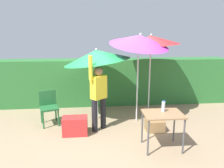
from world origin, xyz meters
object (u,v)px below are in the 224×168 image
(umbrella_orange, at_px, (96,56))
(chair_plastic, at_px, (49,105))
(folding_table, at_px, (163,118))
(person_vendor, at_px, (99,94))
(bottle_water, at_px, (163,106))
(umbrella_yellow, at_px, (139,40))
(crate_cardboard, at_px, (155,125))
(cooler_box, at_px, (75,126))
(umbrella_rainbow, at_px, (151,41))

(umbrella_orange, height_order, chair_plastic, umbrella_orange)
(umbrella_orange, bearing_deg, folding_table, -52.76)
(folding_table, bearing_deg, person_vendor, 141.58)
(chair_plastic, xyz_separation_m, bottle_water, (2.61, -1.40, 0.38))
(umbrella_yellow, relative_size, chair_plastic, 2.83)
(folding_table, bearing_deg, crate_cardboard, 83.57)
(umbrella_orange, xyz_separation_m, cooler_box, (-0.55, -0.92, -1.55))
(chair_plastic, height_order, crate_cardboard, chair_plastic)
(umbrella_yellow, xyz_separation_m, crate_cardboard, (0.30, -0.68, -2.04))
(chair_plastic, xyz_separation_m, crate_cardboard, (2.67, -0.69, -0.37))
(folding_table, xyz_separation_m, bottle_water, (0.03, 0.09, 0.21))
(crate_cardboard, bearing_deg, chair_plastic, 165.63)
(umbrella_yellow, relative_size, folding_table, 3.15)
(cooler_box, relative_size, bottle_water, 2.43)
(umbrella_yellow, bearing_deg, cooler_box, -157.12)
(chair_plastic, distance_m, crate_cardboard, 2.79)
(chair_plastic, relative_size, folding_table, 1.11)
(umbrella_yellow, distance_m, bottle_water, 1.92)
(cooler_box, bearing_deg, crate_cardboard, 0.44)
(chair_plastic, bearing_deg, crate_cardboard, -14.37)
(chair_plastic, relative_size, cooler_box, 1.52)
(folding_table, bearing_deg, bottle_water, 72.56)
(umbrella_orange, distance_m, umbrella_yellow, 1.19)
(umbrella_rainbow, height_order, umbrella_yellow, umbrella_yellow)
(umbrella_yellow, xyz_separation_m, chair_plastic, (-2.37, 0.00, -1.67))
(person_vendor, distance_m, folding_table, 1.65)
(umbrella_rainbow, distance_m, cooler_box, 3.11)
(person_vendor, bearing_deg, cooler_box, -159.02)
(cooler_box, bearing_deg, umbrella_yellow, 22.88)
(bottle_water, bearing_deg, chair_plastic, 151.74)
(umbrella_rainbow, height_order, person_vendor, umbrella_rainbow)
(umbrella_rainbow, height_order, folding_table, umbrella_rainbow)
(folding_table, bearing_deg, cooler_box, 156.85)
(umbrella_yellow, relative_size, person_vendor, 1.34)
(crate_cardboard, bearing_deg, umbrella_yellow, 113.79)
(umbrella_rainbow, distance_m, umbrella_yellow, 0.71)
(umbrella_rainbow, xyz_separation_m, bottle_water, (-0.21, -1.94, -1.25))
(umbrella_yellow, height_order, folding_table, umbrella_yellow)
(umbrella_yellow, distance_m, folding_table, 2.12)
(person_vendor, relative_size, cooler_box, 3.22)
(cooler_box, xyz_separation_m, bottle_water, (1.88, -0.70, 0.67))
(chair_plastic, distance_m, bottle_water, 2.99)
(folding_table, bearing_deg, umbrella_rainbow, 83.25)
(umbrella_rainbow, distance_m, person_vendor, 2.20)
(person_vendor, height_order, crate_cardboard, person_vendor)
(bottle_water, bearing_deg, cooler_box, 159.53)
(umbrella_rainbow, bearing_deg, chair_plastic, -169.16)
(crate_cardboard, xyz_separation_m, bottle_water, (-0.06, -0.72, 0.75))
(umbrella_rainbow, bearing_deg, person_vendor, -146.15)
(umbrella_orange, xyz_separation_m, crate_cardboard, (1.39, -0.90, -1.63))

